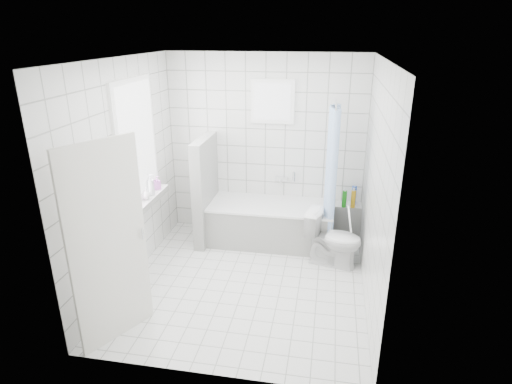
# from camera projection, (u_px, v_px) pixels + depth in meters

# --- Properties ---
(ground) EXTENTS (3.00, 3.00, 0.00)m
(ground) POSITION_uv_depth(u_px,v_px,m) (245.00, 283.00, 5.18)
(ground) COLOR white
(ground) RESTS_ON ground
(ceiling) EXTENTS (3.00, 3.00, 0.00)m
(ceiling) POSITION_uv_depth(u_px,v_px,m) (243.00, 59.00, 4.25)
(ceiling) COLOR white
(ceiling) RESTS_ON ground
(wall_back) EXTENTS (2.80, 0.02, 2.60)m
(wall_back) POSITION_uv_depth(u_px,v_px,m) (265.00, 147.00, 6.10)
(wall_back) COLOR white
(wall_back) RESTS_ON ground
(wall_front) EXTENTS (2.80, 0.02, 2.60)m
(wall_front) POSITION_uv_depth(u_px,v_px,m) (206.00, 245.00, 3.34)
(wall_front) COLOR white
(wall_front) RESTS_ON ground
(wall_left) EXTENTS (0.02, 3.00, 2.60)m
(wall_left) POSITION_uv_depth(u_px,v_px,m) (126.00, 175.00, 4.94)
(wall_left) COLOR white
(wall_left) RESTS_ON ground
(wall_right) EXTENTS (0.02, 3.00, 2.60)m
(wall_right) POSITION_uv_depth(u_px,v_px,m) (375.00, 189.00, 4.49)
(wall_right) COLOR white
(wall_right) RESTS_ON ground
(window_left) EXTENTS (0.01, 0.90, 1.40)m
(window_left) POSITION_uv_depth(u_px,v_px,m) (138.00, 143.00, 5.11)
(window_left) COLOR white
(window_left) RESTS_ON wall_left
(window_back) EXTENTS (0.50, 0.01, 0.50)m
(window_back) POSITION_uv_depth(u_px,v_px,m) (272.00, 102.00, 5.81)
(window_back) COLOR white
(window_back) RESTS_ON wall_back
(window_sill) EXTENTS (0.18, 1.02, 0.08)m
(window_sill) POSITION_uv_depth(u_px,v_px,m) (147.00, 201.00, 5.36)
(window_sill) COLOR white
(window_sill) RESTS_ON wall_left
(door) EXTENTS (0.42, 0.72, 2.00)m
(door) POSITION_uv_depth(u_px,v_px,m) (108.00, 245.00, 3.96)
(door) COLOR silver
(door) RESTS_ON ground
(bathtub) EXTENTS (1.73, 0.77, 0.58)m
(bathtub) POSITION_uv_depth(u_px,v_px,m) (271.00, 223.00, 6.09)
(bathtub) COLOR white
(bathtub) RESTS_ON ground
(partition_wall) EXTENTS (0.15, 0.85, 1.50)m
(partition_wall) POSITION_uv_depth(u_px,v_px,m) (205.00, 190.00, 6.03)
(partition_wall) COLOR white
(partition_wall) RESTS_ON ground
(tiled_ledge) EXTENTS (0.40, 0.24, 0.55)m
(tiled_ledge) POSITION_uv_depth(u_px,v_px,m) (347.00, 222.00, 6.15)
(tiled_ledge) COLOR white
(tiled_ledge) RESTS_ON ground
(toilet) EXTENTS (0.78, 0.55, 0.72)m
(toilet) POSITION_uv_depth(u_px,v_px,m) (334.00, 239.00, 5.48)
(toilet) COLOR white
(toilet) RESTS_ON ground
(curtain_rod) EXTENTS (0.02, 0.80, 0.02)m
(curtain_rod) POSITION_uv_depth(u_px,v_px,m) (336.00, 104.00, 5.32)
(curtain_rod) COLOR silver
(curtain_rod) RESTS_ON wall_back
(shower_curtain) EXTENTS (0.14, 0.48, 1.78)m
(shower_curtain) POSITION_uv_depth(u_px,v_px,m) (331.00, 176.00, 5.52)
(shower_curtain) COLOR #4B84DC
(shower_curtain) RESTS_ON curtain_rod
(tub_faucet) EXTENTS (0.18, 0.06, 0.06)m
(tub_faucet) POSITION_uv_depth(u_px,v_px,m) (281.00, 179.00, 6.18)
(tub_faucet) COLOR silver
(tub_faucet) RESTS_ON wall_back
(sill_bottles) EXTENTS (0.16, 0.76, 0.30)m
(sill_bottles) POSITION_uv_depth(u_px,v_px,m) (144.00, 190.00, 5.24)
(sill_bottles) COLOR #C361C3
(sill_bottles) RESTS_ON window_sill
(ledge_bottles) EXTENTS (0.20, 0.20, 0.27)m
(ledge_bottles) POSITION_uv_depth(u_px,v_px,m) (351.00, 198.00, 5.96)
(ledge_bottles) COLOR #EFAC19
(ledge_bottles) RESTS_ON tiled_ledge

